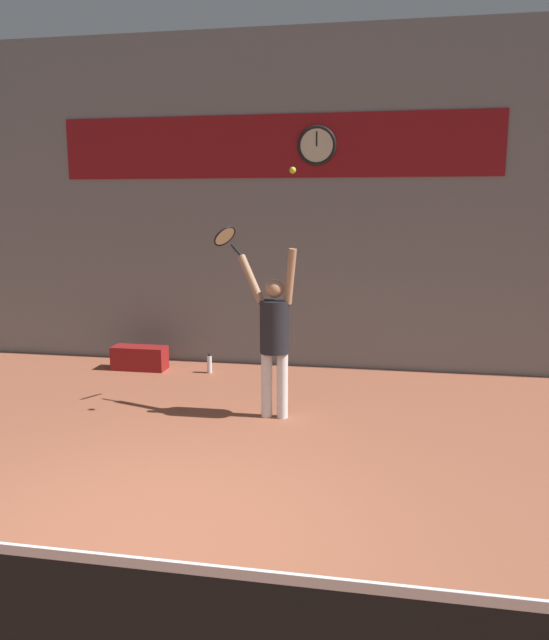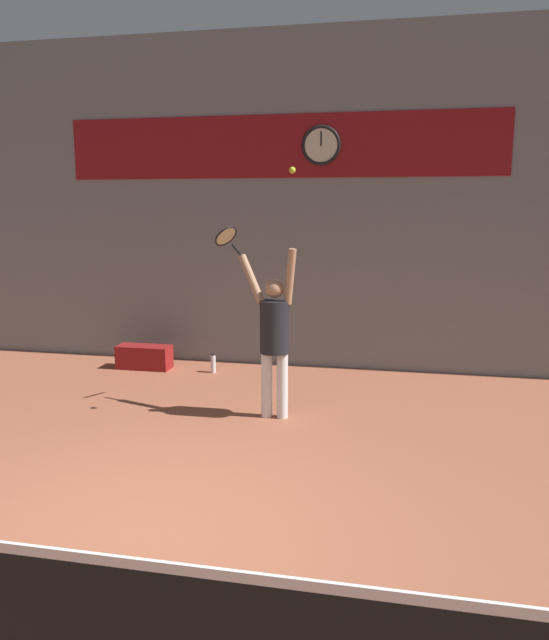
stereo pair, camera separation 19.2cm
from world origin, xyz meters
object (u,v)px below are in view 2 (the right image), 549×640
tennis_player (274,333)px  tennis_ball (292,170)px  scoreboard_clock (321,145)px  equipment_bag (144,357)px  water_bottle (213,364)px  tennis_racket (227,237)px

tennis_player → tennis_ball: 1.85m
scoreboard_clock → tennis_ball: bearing=-89.3°
tennis_player → equipment_bag: bearing=143.8°
tennis_player → water_bottle: 2.36m
water_bottle → tennis_ball: bearing=-50.7°
tennis_racket → scoreboard_clock: bearing=67.2°
scoreboard_clock → equipment_bag: 4.13m
scoreboard_clock → tennis_ball: size_ratio=8.13×
scoreboard_clock → tennis_racket: bearing=-112.8°
scoreboard_clock → water_bottle: 3.58m
tennis_ball → tennis_racket: bearing=151.9°
scoreboard_clock → equipment_bag: scoreboard_clock is taller
scoreboard_clock → tennis_ball: scoreboard_clock is taller
tennis_player → water_bottle: size_ratio=6.84×
tennis_player → water_bottle: bearing=126.6°
tennis_racket → water_bottle: tennis_racket is taller
tennis_ball → water_bottle: 3.63m
equipment_bag → tennis_player: bearing=-36.2°
scoreboard_clock → tennis_racket: 2.52m
tennis_racket → equipment_bag: 2.95m
tennis_racket → equipment_bag: size_ratio=0.52×
scoreboard_clock → water_bottle: scoreboard_clock is taller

